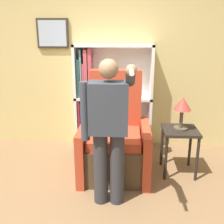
% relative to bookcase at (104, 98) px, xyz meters
% --- Properties ---
extents(wall_back, '(8.00, 0.11, 2.80)m').
position_rel_bookcase_xyz_m(wall_back, '(-0.09, 0.16, 0.60)').
color(wall_back, tan).
rests_on(wall_back, ground_plane).
extents(bookcase, '(1.19, 0.28, 1.61)m').
position_rel_bookcase_xyz_m(bookcase, '(0.00, 0.00, 0.00)').
color(bookcase, white).
rests_on(bookcase, ground_plane).
extents(armchair, '(0.87, 0.83, 1.32)m').
position_rel_bookcase_xyz_m(armchair, '(0.21, -0.82, -0.40)').
color(armchair, '#4C3823').
rests_on(armchair, ground_plane).
extents(person_standing, '(0.53, 0.78, 1.56)m').
position_rel_bookcase_xyz_m(person_standing, '(0.17, -1.48, 0.07)').
color(person_standing, '#2D2D33').
rests_on(person_standing, ground_plane).
extents(side_table, '(0.44, 0.44, 0.61)m').
position_rel_bookcase_xyz_m(side_table, '(1.03, -0.79, -0.30)').
color(side_table, black).
rests_on(side_table, ground_plane).
extents(table_lamp, '(0.22, 0.22, 0.42)m').
position_rel_bookcase_xyz_m(table_lamp, '(1.03, -0.79, 0.11)').
color(table_lamp, '#4C4233').
rests_on(table_lamp, side_table).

